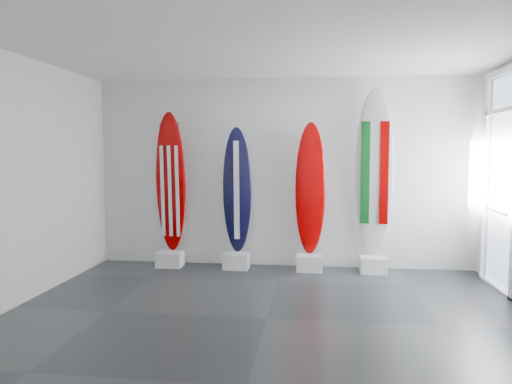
# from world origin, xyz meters

# --- Properties ---
(floor) EXTENTS (6.00, 6.00, 0.00)m
(floor) POSITION_xyz_m (0.00, 0.00, 0.00)
(floor) COLOR black
(floor) RESTS_ON ground
(ceiling) EXTENTS (6.00, 6.00, 0.00)m
(ceiling) POSITION_xyz_m (0.00, 0.00, 3.00)
(ceiling) COLOR white
(ceiling) RESTS_ON wall_back
(wall_back) EXTENTS (6.00, 0.00, 6.00)m
(wall_back) POSITION_xyz_m (0.00, 2.50, 1.50)
(wall_back) COLOR silver
(wall_back) RESTS_ON ground
(wall_front) EXTENTS (6.00, 0.00, 6.00)m
(wall_front) POSITION_xyz_m (0.00, -2.50, 1.50)
(wall_front) COLOR silver
(wall_front) RESTS_ON ground
(wall_left) EXTENTS (0.00, 5.00, 5.00)m
(wall_left) POSITION_xyz_m (-3.00, 0.00, 1.50)
(wall_left) COLOR silver
(wall_left) RESTS_ON ground
(display_block_usa) EXTENTS (0.40, 0.30, 0.24)m
(display_block_usa) POSITION_xyz_m (-1.78, 2.18, 0.12)
(display_block_usa) COLOR white
(display_block_usa) RESTS_ON floor
(surfboard_usa) EXTENTS (0.52, 0.22, 2.23)m
(surfboard_usa) POSITION_xyz_m (-1.78, 2.28, 1.36)
(surfboard_usa) COLOR #8D0000
(surfboard_usa) RESTS_ON display_block_usa
(display_block_navy) EXTENTS (0.40, 0.30, 0.24)m
(display_block_navy) POSITION_xyz_m (-0.70, 2.18, 0.12)
(display_block_navy) COLOR white
(display_block_navy) RESTS_ON floor
(surfboard_navy) EXTENTS (0.45, 0.18, 1.99)m
(surfboard_navy) POSITION_xyz_m (-0.70, 2.28, 1.23)
(surfboard_navy) COLOR black
(surfboard_navy) RESTS_ON display_block_navy
(display_block_swiss) EXTENTS (0.40, 0.30, 0.24)m
(display_block_swiss) POSITION_xyz_m (0.45, 2.18, 0.12)
(display_block_swiss) COLOR white
(display_block_swiss) RESTS_ON floor
(surfboard_swiss) EXTENTS (0.47, 0.18, 2.06)m
(surfboard_swiss) POSITION_xyz_m (0.45, 2.28, 1.27)
(surfboard_swiss) COLOR #8D0000
(surfboard_swiss) RESTS_ON display_block_swiss
(display_block_italy) EXTENTS (0.40, 0.30, 0.24)m
(display_block_italy) POSITION_xyz_m (1.41, 2.18, 0.12)
(display_block_italy) COLOR white
(display_block_italy) RESTS_ON floor
(surfboard_italy) EXTENTS (0.61, 0.31, 2.55)m
(surfboard_italy) POSITION_xyz_m (1.41, 2.28, 1.52)
(surfboard_italy) COLOR silver
(surfboard_italy) RESTS_ON display_block_italy
(wall_outlet) EXTENTS (0.09, 0.02, 0.13)m
(wall_outlet) POSITION_xyz_m (-2.45, 2.48, 0.35)
(wall_outlet) COLOR silver
(wall_outlet) RESTS_ON wall_back
(glass_door) EXTENTS (0.12, 1.16, 2.85)m
(glass_door) POSITION_xyz_m (2.97, 1.55, 1.43)
(glass_door) COLOR white
(glass_door) RESTS_ON floor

